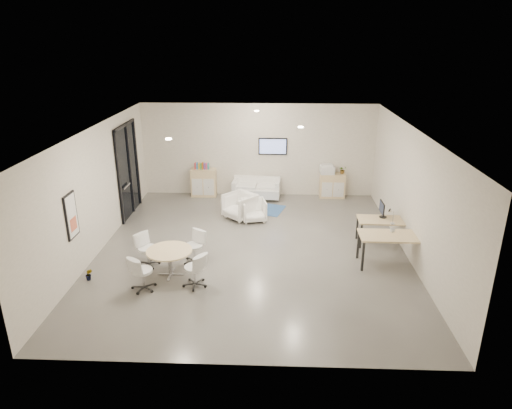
{
  "coord_description": "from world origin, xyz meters",
  "views": [
    {
      "loc": [
        0.54,
        -10.88,
        5.35
      ],
      "look_at": [
        0.09,
        0.4,
        1.13
      ],
      "focal_mm": 32.0,
      "sensor_mm": 36.0,
      "label": 1
    }
  ],
  "objects_px": {
    "desk_front": "(391,238)",
    "sideboard_left": "(204,183)",
    "sideboard_right": "(332,186)",
    "round_table": "(169,254)",
    "loveseat": "(257,189)",
    "armchair_right": "(254,209)",
    "desk_rear": "(384,222)",
    "armchair_left": "(240,205)"
  },
  "relations": [
    {
      "from": "desk_rear",
      "to": "desk_front",
      "type": "height_order",
      "value": "desk_front"
    },
    {
      "from": "sideboard_left",
      "to": "armchair_right",
      "type": "height_order",
      "value": "sideboard_left"
    },
    {
      "from": "round_table",
      "to": "desk_rear",
      "type": "bearing_deg",
      "value": 19.85
    },
    {
      "from": "desk_front",
      "to": "sideboard_right",
      "type": "bearing_deg",
      "value": 99.97
    },
    {
      "from": "desk_rear",
      "to": "loveseat",
      "type": "bearing_deg",
      "value": 136.53
    },
    {
      "from": "sideboard_left",
      "to": "round_table",
      "type": "height_order",
      "value": "sideboard_left"
    },
    {
      "from": "sideboard_right",
      "to": "round_table",
      "type": "xyz_separation_m",
      "value": [
        -4.44,
        -5.69,
        0.13
      ]
    },
    {
      "from": "armchair_right",
      "to": "sideboard_left",
      "type": "bearing_deg",
      "value": 118.46
    },
    {
      "from": "sideboard_right",
      "to": "loveseat",
      "type": "xyz_separation_m",
      "value": [
        -2.62,
        -0.17,
        -0.1
      ]
    },
    {
      "from": "loveseat",
      "to": "armchair_right",
      "type": "bearing_deg",
      "value": -85.47
    },
    {
      "from": "sideboard_right",
      "to": "armchair_right",
      "type": "height_order",
      "value": "sideboard_right"
    },
    {
      "from": "desk_front",
      "to": "round_table",
      "type": "xyz_separation_m",
      "value": [
        -5.28,
        -0.73,
        -0.16
      ]
    },
    {
      "from": "loveseat",
      "to": "sideboard_right",
      "type": "bearing_deg",
      "value": 8.48
    },
    {
      "from": "desk_front",
      "to": "round_table",
      "type": "bearing_deg",
      "value": -171.7
    },
    {
      "from": "desk_rear",
      "to": "armchair_right",
      "type": "bearing_deg",
      "value": 158.68
    },
    {
      "from": "armchair_left",
      "to": "armchair_right",
      "type": "xyz_separation_m",
      "value": [
        0.43,
        -0.19,
        -0.07
      ]
    },
    {
      "from": "desk_rear",
      "to": "armchair_left",
      "type": "bearing_deg",
      "value": 158.65
    },
    {
      "from": "desk_rear",
      "to": "round_table",
      "type": "bearing_deg",
      "value": -158.37
    },
    {
      "from": "sideboard_left",
      "to": "armchair_right",
      "type": "xyz_separation_m",
      "value": [
        1.86,
        -2.22,
        -0.12
      ]
    },
    {
      "from": "desk_rear",
      "to": "desk_front",
      "type": "xyz_separation_m",
      "value": [
        -0.1,
        -1.21,
        0.08
      ]
    },
    {
      "from": "sideboard_left",
      "to": "armchair_right",
      "type": "distance_m",
      "value": 2.9
    },
    {
      "from": "armchair_right",
      "to": "round_table",
      "type": "relative_size",
      "value": 0.68
    },
    {
      "from": "sideboard_left",
      "to": "loveseat",
      "type": "xyz_separation_m",
      "value": [
        1.86,
        -0.16,
        -0.16
      ]
    },
    {
      "from": "sideboard_right",
      "to": "desk_rear",
      "type": "relative_size",
      "value": 0.62
    },
    {
      "from": "sideboard_right",
      "to": "armchair_right",
      "type": "bearing_deg",
      "value": -139.61
    },
    {
      "from": "sideboard_right",
      "to": "desk_front",
      "type": "relative_size",
      "value": 0.56
    },
    {
      "from": "sideboard_right",
      "to": "round_table",
      "type": "bearing_deg",
      "value": -127.97
    },
    {
      "from": "armchair_right",
      "to": "desk_rear",
      "type": "height_order",
      "value": "armchair_right"
    },
    {
      "from": "sideboard_left",
      "to": "desk_rear",
      "type": "distance_m",
      "value": 6.58
    },
    {
      "from": "sideboard_right",
      "to": "desk_rear",
      "type": "distance_m",
      "value": 3.87
    },
    {
      "from": "sideboard_left",
      "to": "desk_front",
      "type": "distance_m",
      "value": 7.27
    },
    {
      "from": "armchair_left",
      "to": "round_table",
      "type": "xyz_separation_m",
      "value": [
        -1.38,
        -3.65,
        0.13
      ]
    },
    {
      "from": "desk_front",
      "to": "loveseat",
      "type": "bearing_deg",
      "value": 126.23
    },
    {
      "from": "desk_front",
      "to": "sideboard_left",
      "type": "bearing_deg",
      "value": 137.49
    },
    {
      "from": "desk_front",
      "to": "round_table",
      "type": "relative_size",
      "value": 1.45
    },
    {
      "from": "armchair_left",
      "to": "desk_rear",
      "type": "bearing_deg",
      "value": 20.12
    },
    {
      "from": "loveseat",
      "to": "desk_rear",
      "type": "distance_m",
      "value": 5.05
    },
    {
      "from": "loveseat",
      "to": "sideboard_left",
      "type": "bearing_deg",
      "value": 179.9
    },
    {
      "from": "sideboard_left",
      "to": "sideboard_right",
      "type": "height_order",
      "value": "sideboard_left"
    },
    {
      "from": "sideboard_right",
      "to": "loveseat",
      "type": "distance_m",
      "value": 2.63
    },
    {
      "from": "loveseat",
      "to": "armchair_left",
      "type": "height_order",
      "value": "armchair_left"
    },
    {
      "from": "armchair_left",
      "to": "sideboard_left",
      "type": "bearing_deg",
      "value": 168.2
    }
  ]
}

